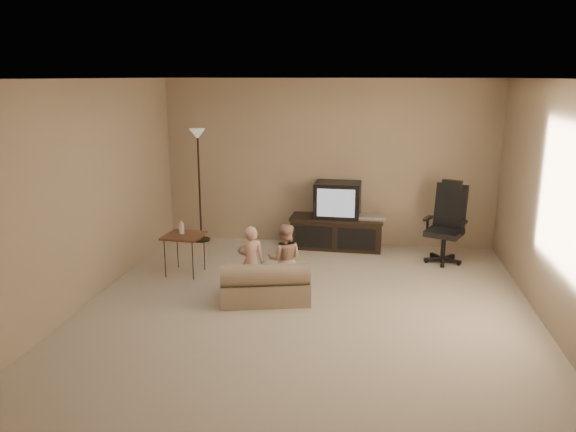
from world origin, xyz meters
name	(u,v)px	position (x,y,z in m)	size (l,w,h in m)	color
floor	(305,314)	(0.00, 0.00, 0.00)	(5.50, 5.50, 0.00)	#B8AD92
room_shell	(307,177)	(0.00, 0.00, 1.52)	(5.50, 5.50, 5.50)	white
tv_stand	(337,221)	(0.18, 2.49, 0.42)	(1.42, 0.56, 1.00)	black
office_chair	(446,233)	(1.71, 2.08, 0.41)	(0.69, 0.70, 1.13)	black
side_table	(184,236)	(-1.72, 1.05, 0.51)	(0.52, 0.52, 0.72)	brown
floor_lamp	(198,160)	(-1.96, 2.55, 1.28)	(0.27, 0.27, 1.75)	#2E2114
child_sofa	(265,285)	(-0.50, 0.26, 0.20)	(1.11, 0.79, 0.50)	gray
toddler_left	(251,262)	(-0.69, 0.40, 0.43)	(0.31, 0.23, 0.86)	#D8A387
toddler_right	(285,259)	(-0.32, 0.55, 0.43)	(0.42, 0.23, 0.86)	#D8A387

